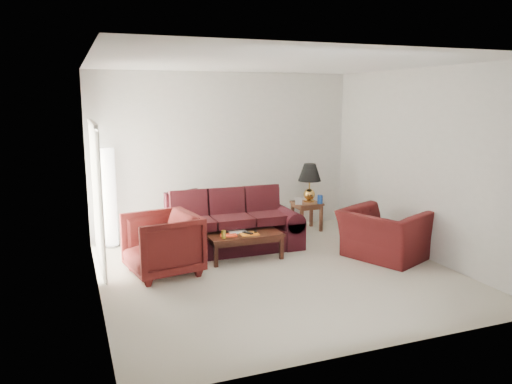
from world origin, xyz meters
The scene contains 19 objects.
floor centered at (0.00, 0.00, 0.00)m, with size 5.00×5.00×0.00m, color beige.
blinds centered at (-2.42, 1.30, 1.08)m, with size 0.10×2.00×2.16m, color silver.
sofa centered at (-0.30, 1.27, 0.48)m, with size 2.36×1.02×0.97m, color black, non-canonical shape.
throw_pillow centered at (-0.84, 2.01, 0.74)m, with size 0.41×0.12×0.41m, color black.
end_table centered at (1.48, 1.99, 0.27)m, with size 0.50×0.50×0.55m, color #52211C, non-canonical shape.
table_lamp centered at (1.55, 2.03, 0.92)m, with size 0.44×0.44×0.74m, color #C08A3C, non-canonical shape.
clock centered at (1.24, 1.86, 0.61)m, with size 0.13×0.05×0.13m, color silver.
blue_canister centered at (1.66, 1.79, 0.63)m, with size 0.10×0.10×0.16m, color #1945A4.
picture_frame centered at (1.37, 2.11, 0.62)m, with size 0.12×0.02×0.15m, color silver.
floor_lamp centered at (-2.16, 2.20, 0.86)m, with size 0.28×0.28×1.72m, color white, non-canonical shape.
armchair_left centered at (-1.58, 0.51, 0.45)m, with size 0.96×0.99×0.90m, color #400F0E.
armchair_right centered at (1.85, -0.02, 0.39)m, with size 1.21×1.06×0.79m, color #3F0E0F.
coffee_table centered at (-0.23, 0.76, 0.21)m, with size 1.18×0.59×0.41m, color black, non-canonical shape.
magazine_red centered at (-0.51, 0.72, 0.42)m, with size 0.26×0.20×0.01m, color red.
magazine_white centered at (-0.31, 0.87, 0.42)m, with size 0.29×0.22×0.02m, color white.
magazine_orange centered at (-0.18, 0.67, 0.42)m, with size 0.28×0.21×0.02m, color orange.
remote_a centered at (-0.21, 0.67, 0.44)m, with size 0.06×0.19×0.02m, color black.
remote_b centered at (-0.06, 0.74, 0.44)m, with size 0.04×0.15×0.02m, color black.
yellow_glass centered at (-0.62, 0.61, 0.47)m, with size 0.07×0.07×0.12m, color gold.
Camera 1 is at (-2.77, -6.46, 2.53)m, focal length 35.00 mm.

